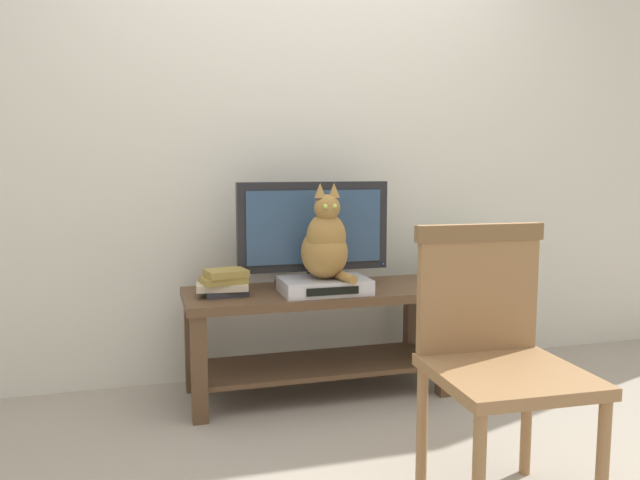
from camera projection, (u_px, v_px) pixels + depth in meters
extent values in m
plane|color=gray|center=(360.00, 439.00, 2.65)|extent=(12.00, 12.00, 0.00)
cube|color=beige|center=(302.00, 119.00, 3.41)|extent=(7.00, 0.12, 2.80)
cube|color=#513823|center=(317.00, 294.00, 3.11)|extent=(1.31, 0.51, 0.04)
cube|color=#513823|center=(199.00, 369.00, 2.79)|extent=(0.07, 0.07, 0.49)
cube|color=#513823|center=(445.00, 348.00, 3.12)|extent=(0.07, 0.07, 0.49)
cube|color=#513823|center=(192.00, 344.00, 3.18)|extent=(0.07, 0.07, 0.49)
cube|color=#513823|center=(411.00, 327.00, 3.51)|extent=(0.07, 0.07, 0.49)
cube|color=#513823|center=(317.00, 365.00, 3.16)|extent=(1.21, 0.43, 0.02)
cube|color=black|center=(313.00, 284.00, 3.18)|extent=(0.36, 0.20, 0.03)
cube|color=black|center=(313.00, 275.00, 3.17)|extent=(0.06, 0.04, 0.05)
cube|color=black|center=(313.00, 226.00, 3.14)|extent=(0.77, 0.05, 0.45)
cube|color=navy|center=(315.00, 227.00, 3.11)|extent=(0.69, 0.01, 0.37)
sphere|color=#2672F2|center=(383.00, 264.00, 3.24)|extent=(0.01, 0.01, 0.01)
cube|color=#BCBCC1|center=(324.00, 286.00, 3.02)|extent=(0.42, 0.28, 0.07)
cube|color=black|center=(333.00, 291.00, 2.89)|extent=(0.25, 0.01, 0.04)
ellipsoid|color=olive|center=(324.00, 252.00, 3.00)|extent=(0.22, 0.26, 0.25)
ellipsoid|color=olive|center=(326.00, 237.00, 2.96)|extent=(0.19, 0.17, 0.23)
sphere|color=olive|center=(327.00, 208.00, 2.93)|extent=(0.12, 0.12, 0.12)
cone|color=olive|center=(320.00, 190.00, 2.91)|extent=(0.06, 0.06, 0.07)
cone|color=olive|center=(334.00, 190.00, 2.93)|extent=(0.06, 0.06, 0.07)
sphere|color=#B2C64C|center=(325.00, 206.00, 2.87)|extent=(0.02, 0.02, 0.02)
sphere|color=#B2C64C|center=(336.00, 206.00, 2.88)|extent=(0.02, 0.02, 0.02)
cylinder|color=olive|center=(343.00, 276.00, 2.94)|extent=(0.07, 0.21, 0.04)
cylinder|color=olive|center=(602.00, 469.00, 1.92)|extent=(0.04, 0.04, 0.45)
cylinder|color=olive|center=(422.00, 427.00, 2.23)|extent=(0.04, 0.04, 0.45)
cylinder|color=olive|center=(527.00, 416.00, 2.32)|extent=(0.04, 0.04, 0.45)
cube|color=olive|center=(508.00, 375.00, 2.04)|extent=(0.50, 0.50, 0.04)
cube|color=olive|center=(478.00, 288.00, 2.23)|extent=(0.46, 0.05, 0.46)
cube|color=brown|center=(480.00, 232.00, 2.20)|extent=(0.48, 0.06, 0.06)
cube|color=#2D2D33|center=(225.00, 292.00, 2.98)|extent=(0.21, 0.18, 0.03)
cube|color=beige|center=(222.00, 287.00, 2.95)|extent=(0.25, 0.15, 0.03)
cube|color=olive|center=(223.00, 280.00, 2.95)|extent=(0.22, 0.18, 0.03)
cube|color=olive|center=(226.00, 273.00, 2.95)|extent=(0.21, 0.18, 0.03)
cylinder|color=beige|center=(473.00, 356.00, 3.44)|extent=(0.24, 0.24, 0.20)
cylinder|color=#332319|center=(473.00, 340.00, 3.43)|extent=(0.22, 0.22, 0.02)
cylinder|color=#4C3823|center=(474.00, 327.00, 3.42)|extent=(0.04, 0.04, 0.12)
sphere|color=#2D5B33|center=(475.00, 285.00, 3.39)|extent=(0.43, 0.43, 0.43)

